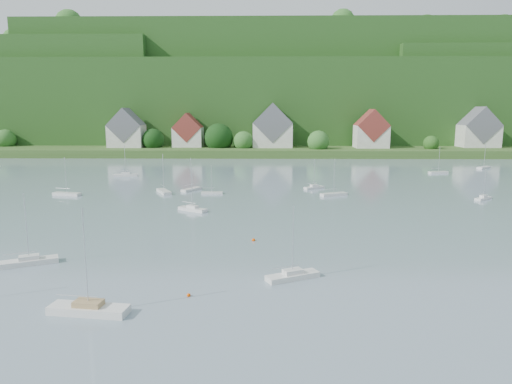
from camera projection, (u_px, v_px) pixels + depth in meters
far_shore_strip at (261, 148)px, 206.31m from camera, size 600.00×60.00×3.00m
forested_ridge at (262, 101)px, 270.11m from camera, size 620.00×181.22×69.89m
village_building_0 at (127, 131)px, 193.09m from camera, size 14.00×10.40×16.00m
village_building_1 at (188, 133)px, 194.75m from camera, size 12.00×9.36×14.00m
village_building_2 at (272, 129)px, 192.88m from camera, size 16.00×11.44×18.00m
village_building_3 at (371, 132)px, 190.35m from camera, size 13.00×10.40×15.50m
village_building_4 at (479, 131)px, 193.46m from camera, size 15.00×10.40×16.50m
near_sailboat_2 at (89, 308)px, 42.79m from camera, size 7.51×2.98×9.86m
near_sailboat_3 at (293, 275)px, 51.51m from camera, size 6.17×4.17×8.16m
near_sailboat_6 at (29, 261)px, 56.32m from camera, size 6.57×4.40×8.67m
mooring_buoy_0 at (189, 296)px, 46.81m from camera, size 0.39×0.39×0.39m
mooring_buoy_3 at (253, 241)px, 66.50m from camera, size 0.48×0.48×0.48m
far_sailboat_cluster at (318, 182)px, 118.74m from camera, size 202.10×69.18×8.71m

